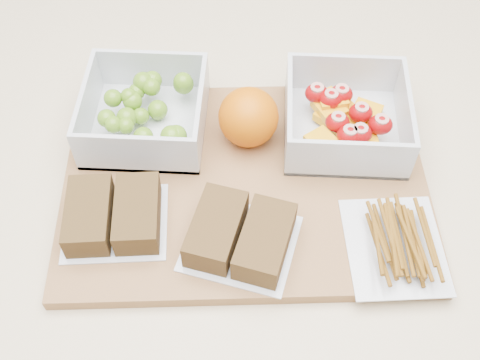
% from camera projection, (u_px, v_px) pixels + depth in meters
% --- Properties ---
extents(counter, '(1.20, 0.90, 0.90)m').
position_uv_depth(counter, '(244.00, 333.00, 1.07)').
color(counter, beige).
rests_on(counter, ground).
extents(cutting_board, '(0.44, 0.33, 0.02)m').
position_uv_depth(cutting_board, '(245.00, 183.00, 0.70)').
color(cutting_board, olive).
rests_on(cutting_board, counter).
extents(grape_container, '(0.14, 0.14, 0.06)m').
position_uv_depth(grape_container, '(147.00, 112.00, 0.72)').
color(grape_container, silver).
rests_on(grape_container, cutting_board).
extents(fruit_container, '(0.14, 0.14, 0.06)m').
position_uv_depth(fruit_container, '(345.00, 119.00, 0.72)').
color(fruit_container, silver).
rests_on(fruit_container, cutting_board).
extents(orange, '(0.07, 0.07, 0.07)m').
position_uv_depth(orange, '(248.00, 117.00, 0.71)').
color(orange, '#D86305').
rests_on(orange, cutting_board).
extents(sandwich_bag_left, '(0.12, 0.11, 0.03)m').
position_uv_depth(sandwich_bag_left, '(113.00, 215.00, 0.65)').
color(sandwich_bag_left, silver).
rests_on(sandwich_bag_left, cutting_board).
extents(sandwich_bag_center, '(0.14, 0.13, 0.04)m').
position_uv_depth(sandwich_bag_center, '(240.00, 236.00, 0.63)').
color(sandwich_bag_center, silver).
rests_on(sandwich_bag_center, cutting_board).
extents(pretzel_bag, '(0.11, 0.13, 0.03)m').
position_uv_depth(pretzel_bag, '(397.00, 240.00, 0.63)').
color(pretzel_bag, silver).
rests_on(pretzel_bag, cutting_board).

